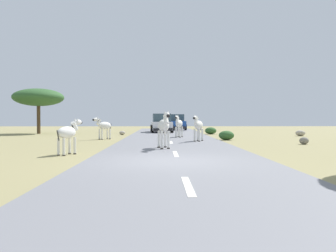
{
  "coord_description": "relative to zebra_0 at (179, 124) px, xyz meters",
  "views": [
    {
      "loc": [
        -0.28,
        -10.79,
        1.42
      ],
      "look_at": [
        0.11,
        9.29,
        0.92
      ],
      "focal_mm": 36.47,
      "sensor_mm": 36.0,
      "label": 1
    }
  ],
  "objects": [
    {
      "name": "ground_plane",
      "position": [
        -0.93,
        -12.89,
        -0.99
      ],
      "size": [
        90.0,
        90.0,
        0.0
      ],
      "primitive_type": "plane",
      "color": "#8E8456"
    },
    {
      "name": "road",
      "position": [
        -0.67,
        -12.89,
        -0.96
      ],
      "size": [
        6.0,
        64.0,
        0.05
      ],
      "primitive_type": "cube",
      "color": "slate",
      "rests_on": "ground_plane"
    },
    {
      "name": "lane_markings",
      "position": [
        -0.67,
        -13.89,
        -0.93
      ],
      "size": [
        0.16,
        56.0,
        0.01
      ],
      "color": "silver",
      "rests_on": "road"
    },
    {
      "name": "zebra_0",
      "position": [
        0.0,
        0.0,
        0.0
      ],
      "size": [
        0.73,
        1.63,
        1.57
      ],
      "rotation": [
        0.0,
        0.0,
        2.87
      ],
      "color": "silver",
      "rests_on": "road"
    },
    {
      "name": "zebra_1",
      "position": [
        0.92,
        -4.0,
        -0.02
      ],
      "size": [
        0.84,
        1.56,
        1.54
      ],
      "rotation": [
        0.0,
        0.0,
        2.77
      ],
      "color": "silver",
      "rests_on": "road"
    },
    {
      "name": "zebra_2",
      "position": [
        -4.97,
        -1.48,
        -0.11
      ],
      "size": [
        1.17,
        1.31,
        1.48
      ],
      "rotation": [
        0.0,
        0.0,
        2.44
      ],
      "color": "silver",
      "rests_on": "ground_plane"
    },
    {
      "name": "zebra_3",
      "position": [
        -4.77,
        -10.62,
        -0.15
      ],
      "size": [
        0.82,
        1.4,
        1.4
      ],
      "rotation": [
        0.0,
        0.0,
        5.87
      ],
      "color": "silver",
      "rests_on": "ground_plane"
    },
    {
      "name": "zebra_4",
      "position": [
        -1.1,
        -8.58,
        0.05
      ],
      "size": [
        0.66,
        1.75,
        1.66
      ],
      "rotation": [
        0.0,
        0.0,
        3.32
      ],
      "color": "silver",
      "rests_on": "road"
    },
    {
      "name": "car_0",
      "position": [
        0.43,
        14.76,
        -0.14
      ],
      "size": [
        2.24,
        4.45,
        1.74
      ],
      "rotation": [
        0.0,
        0.0,
        3.21
      ],
      "color": "#1E479E",
      "rests_on": "road"
    },
    {
      "name": "car_1",
      "position": [
        -1.2,
        8.53,
        -0.14
      ],
      "size": [
        2.2,
        4.43,
        1.74
      ],
      "rotation": [
        0.0,
        0.0,
        3.2
      ],
      "color": "silver",
      "rests_on": "road"
    },
    {
      "name": "tree_1",
      "position": [
        -12.06,
        6.62,
        2.2
      ],
      "size": [
        4.38,
        4.38,
        3.97
      ],
      "color": "#4C3823",
      "rests_on": "ground_plane"
    },
    {
      "name": "bush_0",
      "position": [
        2.91,
        -2.17,
        -0.69
      ],
      "size": [
        0.97,
        0.88,
        0.58
      ],
      "primitive_type": "ellipsoid",
      "color": "#2D5628",
      "rests_on": "ground_plane"
    },
    {
      "name": "bush_1",
      "position": [
        3.01,
        5.43,
        -0.69
      ],
      "size": [
        0.98,
        0.88,
        0.59
      ],
      "primitive_type": "ellipsoid",
      "color": "#2D5628",
      "rests_on": "ground_plane"
    },
    {
      "name": "rock_0",
      "position": [
        6.37,
        -5.77,
        -0.79
      ],
      "size": [
        0.49,
        0.42,
        0.38
      ],
      "primitive_type": "ellipsoid",
      "color": "gray",
      "rests_on": "ground_plane"
    },
    {
      "name": "rock_1",
      "position": [
        9.51,
        2.37,
        -0.76
      ],
      "size": [
        0.75,
        0.55,
        0.45
      ],
      "primitive_type": "ellipsoid",
      "color": "#A89E8C",
      "rests_on": "ground_plane"
    },
    {
      "name": "rock_2",
      "position": [
        -4.44,
        4.42,
        -0.83
      ],
      "size": [
        0.49,
        0.39,
        0.32
      ],
      "primitive_type": "ellipsoid",
      "color": "#A89E8C",
      "rests_on": "ground_plane"
    }
  ]
}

